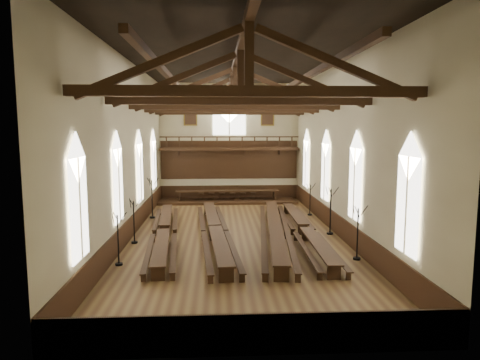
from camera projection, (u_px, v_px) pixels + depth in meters
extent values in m
plane|color=brown|center=(236.00, 236.00, 24.63)|extent=(26.00, 26.00, 0.00)
plane|color=beige|center=(229.00, 142.00, 36.90)|extent=(12.00, 0.00, 12.00)
plane|color=beige|center=(257.00, 175.00, 11.14)|extent=(12.00, 0.00, 12.00)
plane|color=beige|center=(128.00, 150.00, 23.70)|extent=(0.00, 26.00, 26.00)
plane|color=beige|center=(341.00, 149.00, 24.34)|extent=(0.00, 26.00, 26.00)
plane|color=black|center=(236.00, 58.00, 23.41)|extent=(26.00, 26.00, 0.00)
cube|color=#382011|center=(229.00, 192.00, 37.40)|extent=(11.90, 0.08, 1.20)
cube|color=#382011|center=(256.00, 334.00, 11.71)|extent=(11.90, 0.08, 1.20)
cube|color=#382011|center=(131.00, 227.00, 24.24)|extent=(0.08, 25.90, 1.20)
cube|color=#382011|center=(338.00, 225.00, 24.87)|extent=(0.08, 25.90, 1.20)
cube|color=white|center=(79.00, 209.00, 14.98)|extent=(0.05, 1.80, 3.60)
cube|color=white|center=(77.00, 158.00, 14.76)|extent=(0.05, 1.80, 1.80)
cylinder|color=beige|center=(80.00, 209.00, 14.99)|extent=(0.08, 0.08, 3.60)
cube|color=white|center=(118.00, 186.00, 20.93)|extent=(0.05, 1.80, 3.60)
cube|color=white|center=(117.00, 149.00, 20.71)|extent=(0.05, 1.80, 1.80)
cylinder|color=beige|center=(119.00, 186.00, 20.93)|extent=(0.08, 0.08, 3.60)
cube|color=white|center=(140.00, 173.00, 26.88)|extent=(0.05, 1.80, 3.60)
cube|color=white|center=(139.00, 144.00, 26.66)|extent=(0.05, 1.80, 1.80)
cylinder|color=beige|center=(141.00, 173.00, 26.88)|extent=(0.08, 0.08, 3.60)
cube|color=white|center=(154.00, 165.00, 32.82)|extent=(0.05, 1.80, 3.60)
cube|color=white|center=(153.00, 141.00, 32.60)|extent=(0.05, 1.80, 1.80)
cylinder|color=beige|center=(155.00, 165.00, 32.83)|extent=(0.08, 0.08, 3.60)
cube|color=white|center=(407.00, 206.00, 15.61)|extent=(0.05, 1.80, 3.60)
cube|color=white|center=(410.00, 156.00, 15.39)|extent=(0.05, 1.80, 1.80)
cylinder|color=beige|center=(406.00, 206.00, 15.60)|extent=(0.08, 0.08, 3.60)
cube|color=white|center=(355.00, 184.00, 21.55)|extent=(0.05, 1.80, 3.60)
cube|color=white|center=(356.00, 148.00, 21.33)|extent=(0.05, 1.80, 1.80)
cylinder|color=beige|center=(354.00, 184.00, 21.55)|extent=(0.08, 0.08, 3.60)
cube|color=white|center=(325.00, 172.00, 27.50)|extent=(0.05, 1.80, 3.60)
cube|color=white|center=(326.00, 144.00, 27.28)|extent=(0.05, 1.80, 1.80)
cylinder|color=beige|center=(325.00, 172.00, 27.50)|extent=(0.08, 0.08, 3.60)
cube|color=white|center=(306.00, 164.00, 33.45)|extent=(0.05, 1.80, 3.60)
cube|color=white|center=(306.00, 141.00, 33.23)|extent=(0.05, 1.80, 1.80)
cylinder|color=beige|center=(305.00, 164.00, 33.44)|extent=(0.08, 0.08, 3.60)
cube|color=white|center=(229.00, 121.00, 36.58)|extent=(2.80, 0.05, 2.40)
cube|color=white|center=(229.00, 107.00, 36.44)|extent=(2.80, 0.05, 2.80)
cylinder|color=beige|center=(229.00, 121.00, 36.54)|extent=(0.10, 0.10, 2.40)
cube|color=#321D10|center=(229.00, 149.00, 36.33)|extent=(11.80, 1.20, 0.20)
cube|color=#382011|center=(229.00, 160.00, 37.03)|extent=(11.80, 0.10, 3.30)
cube|color=#321D10|center=(230.00, 137.00, 35.67)|extent=(11.60, 0.12, 0.10)
cube|color=#321D10|center=(230.00, 148.00, 35.78)|extent=(11.60, 0.12, 0.10)
cube|color=#321D10|center=(177.00, 152.00, 36.52)|extent=(0.35, 0.40, 0.50)
cube|color=#321D10|center=(212.00, 152.00, 36.68)|extent=(0.35, 0.40, 0.50)
cube|color=#321D10|center=(247.00, 152.00, 36.84)|extent=(0.35, 0.40, 0.50)
cube|color=#321D10|center=(281.00, 152.00, 37.00)|extent=(0.35, 0.40, 0.50)
cube|color=brown|center=(190.00, 117.00, 36.38)|extent=(1.15, 0.06, 1.45)
cube|color=black|center=(190.00, 117.00, 36.34)|extent=(0.95, 0.04, 1.25)
cube|color=brown|center=(267.00, 117.00, 36.73)|extent=(1.15, 0.06, 1.45)
cube|color=black|center=(268.00, 117.00, 36.69)|extent=(0.95, 0.04, 1.25)
cube|color=#321D10|center=(249.00, 91.00, 13.81)|extent=(11.70, 0.35, 0.35)
cube|color=#321D10|center=(249.00, 50.00, 13.66)|extent=(0.30, 0.30, 2.40)
cube|color=#321D10|center=(159.00, 62.00, 13.55)|extent=(5.44, 0.26, 2.40)
cube|color=#321D10|center=(337.00, 63.00, 13.86)|extent=(5.44, 0.26, 2.40)
cube|color=#321D10|center=(241.00, 101.00, 18.77)|extent=(11.70, 0.35, 0.35)
cube|color=#321D10|center=(241.00, 71.00, 18.61)|extent=(0.30, 0.30, 2.40)
cube|color=#321D10|center=(174.00, 80.00, 18.51)|extent=(5.44, 0.26, 2.40)
cube|color=#321D10|center=(306.00, 80.00, 18.81)|extent=(5.44, 0.26, 2.40)
cube|color=#321D10|center=(236.00, 106.00, 23.73)|extent=(11.70, 0.35, 0.35)
cube|color=#321D10|center=(236.00, 83.00, 23.57)|extent=(0.30, 0.30, 2.40)
cube|color=#321D10|center=(183.00, 90.00, 23.46)|extent=(5.44, 0.26, 2.40)
cube|color=#321D10|center=(287.00, 90.00, 23.77)|extent=(5.44, 0.26, 2.40)
cube|color=#321D10|center=(232.00, 110.00, 28.68)|extent=(11.70, 0.35, 0.35)
cube|color=#321D10|center=(232.00, 90.00, 28.52)|extent=(0.30, 0.30, 2.40)
cube|color=#321D10|center=(189.00, 96.00, 28.42)|extent=(5.44, 0.26, 2.40)
cube|color=#321D10|center=(275.00, 97.00, 28.72)|extent=(5.44, 0.26, 2.40)
cube|color=#321D10|center=(230.00, 113.00, 33.64)|extent=(11.70, 0.35, 0.35)
cube|color=#321D10|center=(230.00, 96.00, 33.48)|extent=(0.30, 0.30, 2.40)
cube|color=#321D10|center=(193.00, 101.00, 33.37)|extent=(5.44, 0.26, 2.40)
cube|color=#321D10|center=(267.00, 101.00, 33.68)|extent=(5.44, 0.26, 2.40)
cube|color=#321D10|center=(174.00, 82.00, 23.39)|extent=(0.25, 25.70, 0.25)
cube|color=#321D10|center=(296.00, 83.00, 23.74)|extent=(0.25, 25.70, 0.25)
cube|color=#321D10|center=(236.00, 64.00, 23.44)|extent=(0.30, 25.70, 0.30)
cube|color=#321D10|center=(154.00, 245.00, 20.29)|extent=(1.22, 6.62, 0.08)
cube|color=#321D10|center=(143.00, 274.00, 17.40)|extent=(0.56, 0.12, 0.63)
cube|color=#321D10|center=(162.00, 237.00, 23.27)|extent=(0.56, 0.12, 0.63)
cube|color=#321D10|center=(154.00, 254.00, 20.34)|extent=(0.57, 5.82, 0.08)
cube|color=#321D10|center=(141.00, 252.00, 20.24)|extent=(0.82, 6.59, 0.06)
cube|color=#321D10|center=(129.00, 278.00, 17.29)|extent=(0.22, 0.08, 0.37)
cube|color=#321D10|center=(151.00, 239.00, 23.25)|extent=(0.22, 0.08, 0.37)
cube|color=#321D10|center=(166.00, 251.00, 20.40)|extent=(0.82, 6.59, 0.06)
cube|color=#321D10|center=(158.00, 277.00, 17.44)|extent=(0.22, 0.08, 0.37)
cube|color=#321D10|center=(173.00, 239.00, 23.41)|extent=(0.22, 0.08, 0.37)
cube|color=#321D10|center=(171.00, 214.00, 27.62)|extent=(1.22, 6.62, 0.08)
cube|color=#321D10|center=(165.00, 230.00, 24.73)|extent=(0.56, 0.12, 0.63)
cube|color=#321D10|center=(175.00, 211.00, 30.60)|extent=(0.56, 0.12, 0.63)
cube|color=#321D10|center=(171.00, 221.00, 27.68)|extent=(0.57, 5.82, 0.08)
cube|color=#321D10|center=(162.00, 218.00, 27.58)|extent=(0.82, 6.59, 0.06)
cube|color=#321D10|center=(155.00, 233.00, 24.62)|extent=(0.22, 0.08, 0.37)
cube|color=#321D10|center=(167.00, 212.00, 30.59)|extent=(0.22, 0.08, 0.37)
cube|color=#321D10|center=(180.00, 218.00, 27.74)|extent=(0.82, 6.59, 0.06)
cube|color=#321D10|center=(175.00, 232.00, 24.78)|extent=(0.22, 0.08, 0.37)
cube|color=#321D10|center=(183.00, 212.00, 30.75)|extent=(0.22, 0.08, 0.37)
cube|color=#321D10|center=(214.00, 244.00, 20.39)|extent=(1.23, 7.25, 0.08)
cube|color=#321D10|center=(214.00, 275.00, 17.21)|extent=(0.62, 0.13, 0.69)
cube|color=#321D10|center=(215.00, 235.00, 23.65)|extent=(0.62, 0.13, 0.69)
cube|color=#321D10|center=(214.00, 253.00, 20.44)|extent=(0.53, 6.38, 0.08)
cube|color=#321D10|center=(201.00, 250.00, 20.34)|extent=(0.80, 7.22, 0.06)
cube|color=#321D10|center=(198.00, 279.00, 17.10)|extent=(0.24, 0.09, 0.40)
cube|color=#321D10|center=(203.00, 237.00, 23.64)|extent=(0.24, 0.09, 0.40)
cube|color=#321D10|center=(227.00, 249.00, 20.50)|extent=(0.80, 7.22, 0.06)
cube|color=#321D10|center=(229.00, 278.00, 17.26)|extent=(0.24, 0.09, 0.40)
cube|color=#321D10|center=(226.00, 236.00, 23.80)|extent=(0.24, 0.09, 0.40)
cube|color=#321D10|center=(215.00, 213.00, 27.72)|extent=(1.23, 7.25, 0.08)
cube|color=#321D10|center=(215.00, 231.00, 24.55)|extent=(0.62, 0.13, 0.69)
cube|color=#321D10|center=(215.00, 209.00, 30.99)|extent=(0.62, 0.13, 0.69)
cube|color=#321D10|center=(215.00, 220.00, 27.78)|extent=(0.53, 6.38, 0.08)
cube|color=#321D10|center=(205.00, 218.00, 27.68)|extent=(0.80, 7.22, 0.06)
cube|color=#321D10|center=(203.00, 234.00, 24.44)|extent=(0.24, 0.09, 0.40)
cube|color=#321D10|center=(206.00, 211.00, 30.98)|extent=(0.24, 0.09, 0.40)
cube|color=#321D10|center=(225.00, 217.00, 27.83)|extent=(0.80, 7.22, 0.06)
cube|color=#321D10|center=(226.00, 233.00, 24.59)|extent=(0.24, 0.09, 0.40)
cube|color=#321D10|center=(224.00, 211.00, 31.13)|extent=(0.24, 0.09, 0.40)
cube|color=#321D10|center=(286.00, 242.00, 20.63)|extent=(1.47, 7.50, 0.09)
cube|color=#321D10|center=(299.00, 273.00, 17.35)|extent=(0.64, 0.15, 0.71)
cube|color=#321D10|center=(276.00, 233.00, 24.00)|extent=(0.64, 0.15, 0.71)
cube|color=#321D10|center=(286.00, 252.00, 20.69)|extent=(0.73, 6.58, 0.09)
cube|color=#321D10|center=(272.00, 248.00, 20.69)|extent=(1.02, 7.45, 0.06)
cube|color=#321D10|center=(283.00, 277.00, 17.34)|extent=(0.24, 0.10, 0.42)
cube|color=#321D10|center=(264.00, 235.00, 24.10)|extent=(0.24, 0.10, 0.42)
cube|color=#321D10|center=(300.00, 248.00, 20.64)|extent=(1.02, 7.45, 0.06)
cube|color=#321D10|center=(316.00, 277.00, 17.29)|extent=(0.24, 0.10, 0.42)
cube|color=#321D10|center=(288.00, 235.00, 24.04)|extent=(0.24, 0.10, 0.42)
cube|color=#321D10|center=(268.00, 212.00, 27.96)|extent=(1.47, 7.50, 0.09)
cube|color=#321D10|center=(275.00, 230.00, 24.68)|extent=(0.64, 0.15, 0.71)
cube|color=#321D10|center=(262.00, 208.00, 31.34)|extent=(0.64, 0.15, 0.71)
cube|color=#321D10|center=(268.00, 219.00, 28.02)|extent=(0.73, 6.58, 0.09)
cube|color=#321D10|center=(258.00, 216.00, 28.03)|extent=(1.02, 7.45, 0.06)
cube|color=#321D10|center=(263.00, 232.00, 24.68)|extent=(0.24, 0.10, 0.42)
cube|color=#321D10|center=(253.00, 210.00, 31.44)|extent=(0.24, 0.10, 0.42)
cube|color=#321D10|center=(278.00, 216.00, 27.97)|extent=(1.02, 7.45, 0.06)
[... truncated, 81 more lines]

